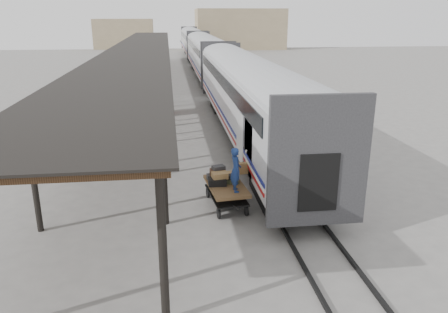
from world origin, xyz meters
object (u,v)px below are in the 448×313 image
baggage_cart (226,190)px  pedestrian (153,113)px  luggage_tug (164,105)px  porter (236,170)px

baggage_cart → pedestrian: size_ratio=1.32×
luggage_tug → pedestrian: 4.11m
baggage_cart → luggage_tug: luggage_tug is taller
luggage_tug → porter: (2.58, -16.94, 0.97)m
baggage_cart → luggage_tug: size_ratio=1.47×
baggage_cart → luggage_tug: 16.46m
porter → pedestrian: (-3.25, 12.89, -0.70)m
luggage_tug → baggage_cart: bearing=-84.1°
porter → pedestrian: size_ratio=0.83×
pedestrian → porter: bearing=85.9°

